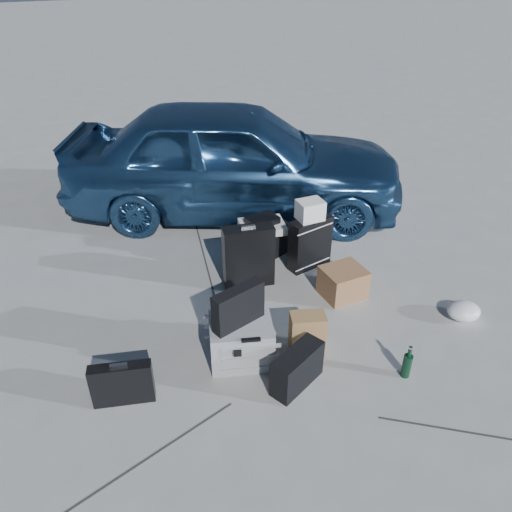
{
  "coord_description": "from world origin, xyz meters",
  "views": [
    {
      "loc": [
        -1.45,
        -2.55,
        2.81
      ],
      "look_at": [
        -0.01,
        0.85,
        0.47
      ],
      "focal_mm": 35.0,
      "sensor_mm": 36.0,
      "label": 1
    }
  ],
  "objects_px": {
    "briefcase": "(122,384)",
    "duffel_bag": "(264,243)",
    "pelican_case": "(241,341)",
    "cardboard_box": "(343,282)",
    "green_bottle": "(407,362)",
    "suitcase_left": "(248,256)",
    "suitcase_right": "(310,243)",
    "car": "(235,159)"
  },
  "relations": [
    {
      "from": "briefcase",
      "to": "duffel_bag",
      "type": "relative_size",
      "value": 0.7
    },
    {
      "from": "pelican_case",
      "to": "cardboard_box",
      "type": "distance_m",
      "value": 1.24
    },
    {
      "from": "pelican_case",
      "to": "briefcase",
      "type": "xyz_separation_m",
      "value": [
        -0.93,
        -0.08,
        -0.01
      ]
    },
    {
      "from": "pelican_case",
      "to": "duffel_bag",
      "type": "bearing_deg",
      "value": 75.65
    },
    {
      "from": "green_bottle",
      "to": "duffel_bag",
      "type": "bearing_deg",
      "value": 98.72
    },
    {
      "from": "suitcase_left",
      "to": "suitcase_right",
      "type": "bearing_deg",
      "value": 13.38
    },
    {
      "from": "suitcase_left",
      "to": "cardboard_box",
      "type": "bearing_deg",
      "value": -25.58
    },
    {
      "from": "briefcase",
      "to": "pelican_case",
      "type": "bearing_deg",
      "value": 18.62
    },
    {
      "from": "suitcase_right",
      "to": "cardboard_box",
      "type": "bearing_deg",
      "value": -96.72
    },
    {
      "from": "pelican_case",
      "to": "green_bottle",
      "type": "bearing_deg",
      "value": -15.73
    },
    {
      "from": "pelican_case",
      "to": "briefcase",
      "type": "bearing_deg",
      "value": -158.79
    },
    {
      "from": "duffel_bag",
      "to": "cardboard_box",
      "type": "distance_m",
      "value": 0.99
    },
    {
      "from": "suitcase_right",
      "to": "duffel_bag",
      "type": "xyz_separation_m",
      "value": [
        -0.35,
        0.35,
        -0.11
      ]
    },
    {
      "from": "suitcase_left",
      "to": "duffel_bag",
      "type": "height_order",
      "value": "suitcase_left"
    },
    {
      "from": "pelican_case",
      "to": "suitcase_left",
      "type": "bearing_deg",
      "value": 80.63
    },
    {
      "from": "car",
      "to": "suitcase_left",
      "type": "height_order",
      "value": "car"
    },
    {
      "from": "car",
      "to": "duffel_bag",
      "type": "relative_size",
      "value": 6.29
    },
    {
      "from": "briefcase",
      "to": "green_bottle",
      "type": "distance_m",
      "value": 2.09
    },
    {
      "from": "duffel_bag",
      "to": "briefcase",
      "type": "bearing_deg",
      "value": -163.01
    },
    {
      "from": "suitcase_left",
      "to": "duffel_bag",
      "type": "xyz_separation_m",
      "value": [
        0.34,
        0.4,
        -0.15
      ]
    },
    {
      "from": "briefcase",
      "to": "duffel_bag",
      "type": "bearing_deg",
      "value": 52.85
    },
    {
      "from": "duffel_bag",
      "to": "suitcase_left",
      "type": "bearing_deg",
      "value": -152.56
    },
    {
      "from": "green_bottle",
      "to": "cardboard_box",
      "type": "bearing_deg",
      "value": 85.01
    },
    {
      "from": "duffel_bag",
      "to": "green_bottle",
      "type": "distance_m",
      "value": 2.01
    },
    {
      "from": "green_bottle",
      "to": "car",
      "type": "bearing_deg",
      "value": 93.6
    },
    {
      "from": "car",
      "to": "duffel_bag",
      "type": "height_order",
      "value": "car"
    },
    {
      "from": "duffel_bag",
      "to": "cardboard_box",
      "type": "relative_size",
      "value": 1.65
    },
    {
      "from": "suitcase_right",
      "to": "cardboard_box",
      "type": "xyz_separation_m",
      "value": [
        0.05,
        -0.56,
        -0.13
      ]
    },
    {
      "from": "suitcase_right",
      "to": "cardboard_box",
      "type": "relative_size",
      "value": 1.43
    },
    {
      "from": "pelican_case",
      "to": "duffel_bag",
      "type": "relative_size",
      "value": 0.78
    },
    {
      "from": "green_bottle",
      "to": "suitcase_right",
      "type": "bearing_deg",
      "value": 88.58
    },
    {
      "from": "pelican_case",
      "to": "green_bottle",
      "type": "height_order",
      "value": "pelican_case"
    },
    {
      "from": "suitcase_left",
      "to": "briefcase",
      "type": "bearing_deg",
      "value": -134.69
    },
    {
      "from": "duffel_bag",
      "to": "green_bottle",
      "type": "relative_size",
      "value": 2.24
    },
    {
      "from": "briefcase",
      "to": "suitcase_left",
      "type": "height_order",
      "value": "suitcase_left"
    },
    {
      "from": "car",
      "to": "suitcase_left",
      "type": "bearing_deg",
      "value": -171.86
    },
    {
      "from": "pelican_case",
      "to": "suitcase_left",
      "type": "distance_m",
      "value": 1.03
    },
    {
      "from": "suitcase_left",
      "to": "cardboard_box",
      "type": "distance_m",
      "value": 0.91
    },
    {
      "from": "suitcase_right",
      "to": "duffel_bag",
      "type": "distance_m",
      "value": 0.5
    },
    {
      "from": "suitcase_right",
      "to": "suitcase_left",
      "type": "bearing_deg",
      "value": 172.1
    },
    {
      "from": "briefcase",
      "to": "suitcase_right",
      "type": "bearing_deg",
      "value": 40.66
    },
    {
      "from": "pelican_case",
      "to": "suitcase_right",
      "type": "bearing_deg",
      "value": 57.01
    }
  ]
}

